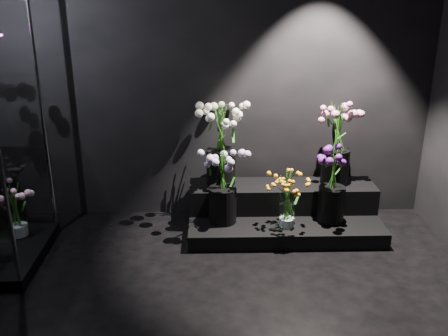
{
  "coord_description": "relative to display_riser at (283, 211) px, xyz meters",
  "views": [
    {
      "loc": [
        -0.01,
        -2.48,
        2.13
      ],
      "look_at": [
        0.08,
        1.2,
        0.76
      ],
      "focal_mm": 40.0,
      "sensor_mm": 36.0,
      "label": 1
    }
  ],
  "objects": [
    {
      "name": "wall_back",
      "position": [
        -0.63,
        0.34,
        1.24
      ],
      "size": [
        4.0,
        0.0,
        4.0
      ],
      "primitive_type": "plane",
      "rotation": [
        1.57,
        0.0,
        0.0
      ],
      "color": "black",
      "rests_on": "floor"
    },
    {
      "name": "display_riser",
      "position": [
        0.0,
        0.0,
        0.0
      ],
      "size": [
        1.71,
        0.76,
        0.38
      ],
      "color": "black",
      "rests_on": "floor"
    },
    {
      "name": "bouquet_orange_bells",
      "position": [
        -0.01,
        -0.27,
        0.24
      ],
      "size": [
        0.36,
        0.36,
        0.5
      ],
      "rotation": [
        0.0,
        0.0,
        0.38
      ],
      "color": "white",
      "rests_on": "display_riser"
    },
    {
      "name": "bouquet_lilac",
      "position": [
        -0.56,
        -0.17,
        0.39
      ],
      "size": [
        0.49,
        0.49,
        0.68
      ],
      "rotation": [
        0.0,
        0.0,
        0.28
      ],
      "color": "black",
      "rests_on": "display_riser"
    },
    {
      "name": "bouquet_purple",
      "position": [
        0.39,
        -0.18,
        0.37
      ],
      "size": [
        0.39,
        0.39,
        0.7
      ],
      "rotation": [
        0.0,
        0.0,
        0.3
      ],
      "color": "black",
      "rests_on": "display_riser"
    },
    {
      "name": "bouquet_cream_roses",
      "position": [
        -0.57,
        0.14,
        0.66
      ],
      "size": [
        0.54,
        0.54,
        0.74
      ],
      "rotation": [
        0.0,
        0.0,
        -0.38
      ],
      "color": "black",
      "rests_on": "display_riser"
    },
    {
      "name": "bouquet_pink_roses",
      "position": [
        0.48,
        0.12,
        0.65
      ],
      "size": [
        0.41,
        0.41,
        0.75
      ],
      "rotation": [
        0.0,
        0.0,
        -0.16
      ],
      "color": "black",
      "rests_on": "display_riser"
    },
    {
      "name": "bouquet_case_base_pink",
      "position": [
        -2.3,
        -0.29,
        0.19
      ],
      "size": [
        0.31,
        0.31,
        0.49
      ],
      "rotation": [
        0.0,
        0.0,
        0.04
      ],
      "color": "white",
      "rests_on": "display_case"
    }
  ]
}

